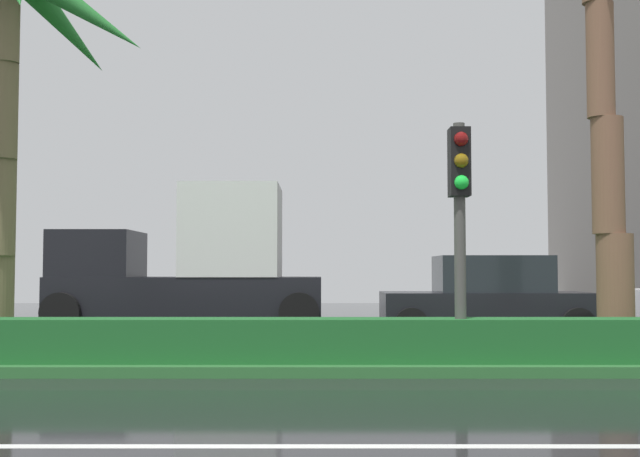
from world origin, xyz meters
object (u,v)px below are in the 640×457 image
palm_tree_mid_left (7,37)px  traffic_signal_median_right (461,197)px  box_truck_lead (193,265)px  car_in_traffic_second (488,299)px

palm_tree_mid_left → traffic_signal_median_right: palm_tree_mid_left is taller
palm_tree_mid_left → box_truck_lead: palm_tree_mid_left is taller
traffic_signal_median_right → car_in_traffic_second: 6.11m
box_truck_lead → palm_tree_mid_left: bearing=75.7°
box_truck_lead → car_in_traffic_second: bearing=159.0°
traffic_signal_median_right → palm_tree_mid_left: bearing=170.2°
palm_tree_mid_left → traffic_signal_median_right: bearing=-9.8°
palm_tree_mid_left → traffic_signal_median_right: (6.84, -1.18, -2.61)m
palm_tree_mid_left → car_in_traffic_second: bearing=28.2°
box_truck_lead → car_in_traffic_second: 7.11m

